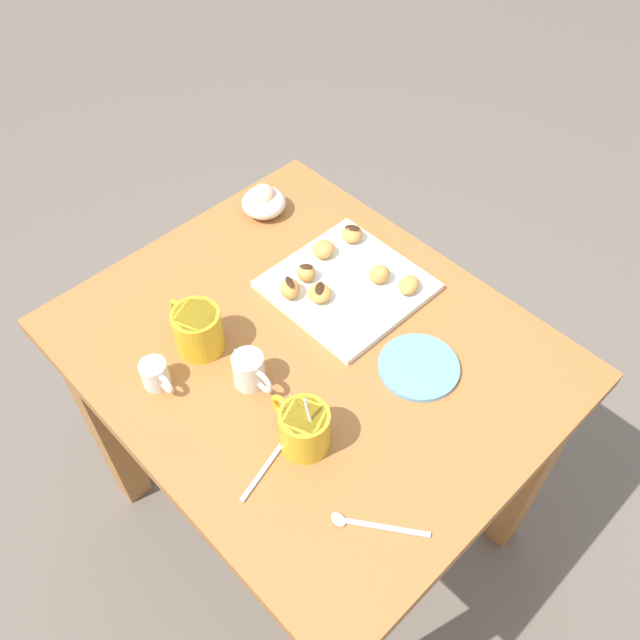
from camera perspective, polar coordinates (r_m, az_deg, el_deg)
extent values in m
plane|color=#665B51|center=(1.98, -0.56, -15.68)|extent=(8.00, 8.00, 0.00)
cube|color=#A36633|center=(1.35, -0.80, -2.71)|extent=(0.93, 0.77, 0.04)
cube|color=#A36633|center=(1.71, 17.35, -12.05)|extent=(0.07, 0.07, 0.72)
cube|color=#A36633|center=(1.97, -1.85, 2.68)|extent=(0.07, 0.07, 0.72)
cube|color=#A36633|center=(1.78, -17.70, -8.26)|extent=(0.07, 0.07, 0.72)
cube|color=silver|center=(1.43, 2.32, 2.92)|extent=(0.29, 0.29, 0.02)
cylinder|color=gold|center=(1.17, -1.31, -9.24)|extent=(0.09, 0.09, 0.09)
torus|color=gold|center=(1.19, -3.12, -7.50)|extent=(0.06, 0.01, 0.06)
cylinder|color=#331E11|center=(1.14, -1.35, -8.24)|extent=(0.08, 0.08, 0.01)
cylinder|color=silver|center=(1.14, -0.73, -8.90)|extent=(0.04, 0.01, 0.12)
cylinder|color=gold|center=(1.32, -10.27, -0.88)|extent=(0.09, 0.09, 0.10)
torus|color=gold|center=(1.34, -11.76, 0.61)|extent=(0.06, 0.01, 0.06)
cylinder|color=#331E11|center=(1.28, -10.53, 0.31)|extent=(0.08, 0.08, 0.01)
cylinder|color=silver|center=(1.26, -6.06, -4.23)|extent=(0.06, 0.06, 0.07)
cone|color=silver|center=(1.25, -6.99, -2.76)|extent=(0.02, 0.02, 0.02)
torus|color=silver|center=(1.24, -4.88, -5.23)|extent=(0.05, 0.01, 0.05)
cylinder|color=white|center=(1.24, -6.17, -3.42)|extent=(0.05, 0.05, 0.01)
ellipsoid|color=silver|center=(1.59, -4.79, 9.87)|extent=(0.10, 0.10, 0.06)
sphere|color=beige|center=(1.58, -4.83, 10.42)|extent=(0.06, 0.06, 0.06)
ellipsoid|color=green|center=(1.58, -5.15, 11.08)|extent=(0.03, 0.03, 0.01)
cylinder|color=silver|center=(1.30, -13.81, -4.44)|extent=(0.05, 0.05, 0.05)
cone|color=silver|center=(1.30, -14.57, -3.33)|extent=(0.02, 0.02, 0.02)
torus|color=silver|center=(1.27, -12.92, -5.34)|extent=(0.04, 0.01, 0.04)
cylinder|color=#381E11|center=(1.28, -13.99, -3.88)|extent=(0.04, 0.04, 0.01)
cylinder|color=#66A8DB|center=(1.31, 8.36, -3.95)|extent=(0.16, 0.16, 0.01)
cube|color=silver|center=(1.14, 5.45, -17.09)|extent=(0.13, 0.09, 0.00)
ellipsoid|color=silver|center=(1.14, 1.57, -16.53)|extent=(0.03, 0.02, 0.01)
cube|color=silver|center=(1.19, -4.55, -12.23)|extent=(0.05, 0.15, 0.00)
ellipsoid|color=silver|center=(1.22, -2.58, -9.55)|extent=(0.03, 0.02, 0.01)
ellipsoid|color=#D19347|center=(1.41, 7.51, 2.96)|extent=(0.05, 0.06, 0.03)
ellipsoid|color=#D19347|center=(1.38, -0.04, 2.28)|extent=(0.07, 0.07, 0.03)
ellipsoid|color=#381E11|center=(1.37, -0.04, 2.73)|extent=(0.03, 0.04, 0.00)
ellipsoid|color=#D19347|center=(1.50, 2.73, 7.30)|extent=(0.06, 0.06, 0.03)
ellipsoid|color=#381E11|center=(1.49, 2.75, 7.81)|extent=(0.04, 0.03, 0.00)
ellipsoid|color=#D19347|center=(1.39, -2.57, 2.67)|extent=(0.06, 0.06, 0.04)
ellipsoid|color=#381E11|center=(1.37, -2.60, 3.23)|extent=(0.04, 0.03, 0.00)
ellipsoid|color=#D19347|center=(1.47, 0.30, 6.02)|extent=(0.05, 0.06, 0.03)
ellipsoid|color=#D19347|center=(1.42, 5.05, 3.89)|extent=(0.05, 0.05, 0.04)
ellipsoid|color=#D19347|center=(1.42, -1.17, 4.02)|extent=(0.06, 0.06, 0.04)
ellipsoid|color=#381E11|center=(1.40, -1.19, 4.56)|extent=(0.03, 0.03, 0.00)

